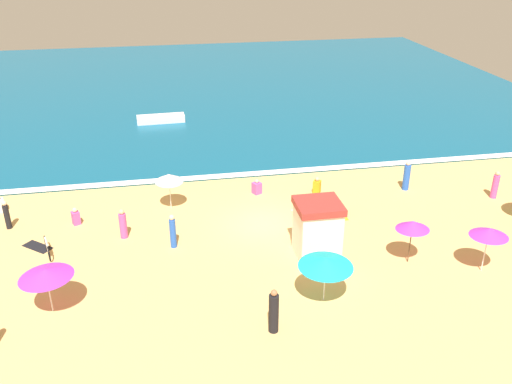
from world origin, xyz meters
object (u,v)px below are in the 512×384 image
object	(u,v)px
beach_umbrella_4	(169,178)
beachgoer_9	(123,224)
beachgoer_6	(407,176)
beachgoer_3	(173,231)
beach_umbrella_1	(326,262)
beachgoer_0	(257,187)
lifeguard_cabana	(317,229)
beach_umbrella_5	(45,273)
beachgoer_8	(274,312)
beach_umbrella_0	(413,225)
beachgoer_4	(0,205)
small_boat_0	(161,119)
beachgoer_5	(317,186)
beach_umbrella_3	(489,232)
parked_bicycle	(47,247)
beachgoer_10	(76,217)
beachgoer_1	(495,185)
beachgoer_7	(7,215)
beach_tent	(327,203)

from	to	relation	value
beach_umbrella_4	beachgoer_9	size ratio (longest dim) A/B	1.33
beachgoer_6	beachgoer_3	bearing A→B (deg)	-163.54
beachgoer_3	beach_umbrella_1	bearing A→B (deg)	-42.17
beachgoer_0	lifeguard_cabana	bearing A→B (deg)	-77.52
lifeguard_cabana	beach_umbrella_4	distance (m)	8.89
beach_umbrella_5	beachgoer_9	xyz separation A→B (m)	(2.64, 5.44, -1.07)
beachgoer_8	beach_umbrella_0	bearing A→B (deg)	26.81
beachgoer_4	small_boat_0	xyz separation A→B (m)	(8.99, 13.62, -0.02)
beach_umbrella_0	beach_umbrella_4	world-z (taller)	beach_umbrella_0
beachgoer_4	beachgoer_5	distance (m)	17.62
beachgoer_0	beachgoer_6	world-z (taller)	beachgoer_6
beachgoer_3	beachgoer_5	distance (m)	9.65
beach_umbrella_3	parked_bicycle	bearing A→B (deg)	165.71
beach_umbrella_1	beach_umbrella_5	size ratio (longest dim) A/B	0.89
beachgoer_10	beachgoer_1	bearing A→B (deg)	-2.66
parked_bicycle	beachgoer_0	bearing A→B (deg)	23.41
parked_bicycle	beachgoer_6	world-z (taller)	beachgoer_6
beach_umbrella_4	beachgoer_6	bearing A→B (deg)	-0.20
beachgoer_6	beachgoer_8	xyz separation A→B (m)	(-10.30, -10.94, 0.05)
beachgoer_8	parked_bicycle	bearing A→B (deg)	142.17
beachgoer_7	small_boat_0	distance (m)	17.65
beachgoer_5	beachgoer_7	size ratio (longest dim) A/B	0.64
beachgoer_4	beachgoer_9	bearing A→B (deg)	-31.14
beachgoer_1	beachgoer_10	xyz separation A→B (m)	(-23.14, 1.07, -0.35)
beach_umbrella_1	beachgoer_0	distance (m)	10.61
beach_umbrella_1	beachgoer_9	size ratio (longest dim) A/B	1.65
beach_umbrella_1	beachgoer_6	distance (m)	12.31
beach_umbrella_1	beachgoer_4	world-z (taller)	beach_umbrella_1
beach_umbrella_5	beach_umbrella_3	bearing A→B (deg)	-1.46
beach_umbrella_1	beachgoer_6	world-z (taller)	beach_umbrella_1
beachgoer_6	beachgoer_7	bearing A→B (deg)	-178.19
beachgoer_5	beach_umbrella_1	bearing A→B (deg)	-104.55
beach_tent	parked_bicycle	xyz separation A→B (m)	(-14.18, -1.62, -0.24)
beachgoer_9	parked_bicycle	bearing A→B (deg)	-164.47
beach_umbrella_4	beachgoer_5	size ratio (longest dim) A/B	2.09
beach_umbrella_5	small_boat_0	bearing A→B (deg)	78.03
beachgoer_6	beachgoer_9	world-z (taller)	beachgoer_6
beach_umbrella_0	beachgoer_6	bearing A→B (deg)	66.54
parked_bicycle	beachgoer_1	distance (m)	24.20
beachgoer_0	beach_umbrella_4	bearing A→B (deg)	-168.69
beach_umbrella_5	beachgoer_1	size ratio (longest dim) A/B	1.78
beach_umbrella_3	beach_umbrella_4	world-z (taller)	beach_umbrella_3
beach_tent	beachgoer_7	xyz separation A→B (m)	(-16.54, 1.37, 0.14)
beachgoer_3	beachgoer_7	world-z (taller)	beachgoer_3
beach_umbrella_0	small_boat_0	xyz separation A→B (m)	(-10.71, 22.32, -1.55)
small_boat_0	beach_umbrella_1	bearing A→B (deg)	-76.11
beach_umbrella_4	beachgoer_1	bearing A→B (deg)	-6.25
beachgoer_0	beachgoer_7	world-z (taller)	beachgoer_7
beachgoer_3	beachgoer_8	size ratio (longest dim) A/B	0.92
beach_umbrella_0	beach_umbrella_3	world-z (taller)	beach_umbrella_3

